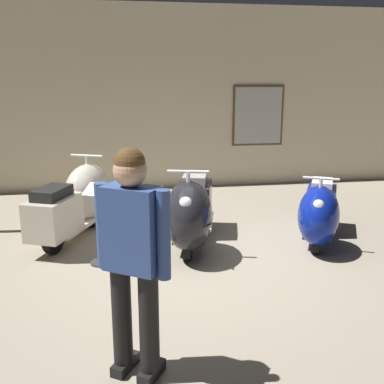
# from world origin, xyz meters

# --- Properties ---
(ground_plane) EXTENTS (60.00, 60.00, 0.00)m
(ground_plane) POSITION_xyz_m (0.00, 0.00, 0.00)
(ground_plane) COLOR gray
(showroom_back_wall) EXTENTS (18.00, 0.63, 3.53)m
(showroom_back_wall) POSITION_xyz_m (-0.18, 4.01, 1.77)
(showroom_back_wall) COLOR beige
(showroom_back_wall) RESTS_ON ground
(scooter_0) EXTENTS (1.16, 1.86, 1.10)m
(scooter_0) POSITION_xyz_m (-1.33, 1.28, 0.50)
(scooter_0) COLOR black
(scooter_0) RESTS_ON ground
(scooter_1) EXTENTS (0.94, 1.89, 1.11)m
(scooter_1) POSITION_xyz_m (0.14, 0.49, 0.51)
(scooter_1) COLOR black
(scooter_1) RESTS_ON ground
(scooter_2) EXTENTS (1.14, 1.64, 0.98)m
(scooter_2) POSITION_xyz_m (1.83, 0.38, 0.45)
(scooter_2) COLOR black
(scooter_2) RESTS_ON ground
(visitor_1) EXTENTS (0.50, 0.42, 1.72)m
(visitor_1) POSITION_xyz_m (-0.66, -1.97, 0.99)
(visitor_1) COLOR black
(visitor_1) RESTS_ON ground
(info_stanchion) EXTENTS (0.39, 0.34, 0.97)m
(info_stanchion) POSITION_xyz_m (-0.99, 0.19, 0.40)
(info_stanchion) COLOR #333338
(info_stanchion) RESTS_ON ground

